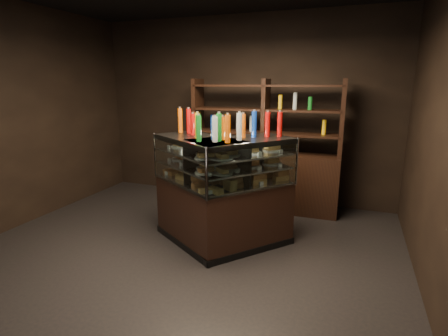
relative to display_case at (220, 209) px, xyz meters
The scene contains 7 objects.
ground 0.84m from the display_case, 117.77° to the right, with size 5.00×5.00×0.00m, color black.
room_shell 1.65m from the display_case, 117.77° to the right, with size 5.02×5.02×3.01m.
display_case is the anchor object (origin of this frame).
food_display 0.58m from the display_case, 81.35° to the right, with size 1.45×0.96×0.41m.
bottles_top 1.01m from the display_case, 98.65° to the left, with size 1.28×0.82×0.30m.
potted_conifer 0.54m from the display_case, 33.17° to the left, with size 0.40×0.40×0.86m.
back_shelving 1.45m from the display_case, 82.71° to the left, with size 2.27×0.48×2.00m.
Camera 1 is at (1.78, -3.10, 1.95)m, focal length 28.00 mm.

